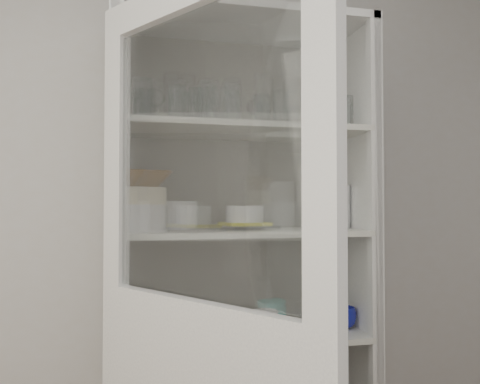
{
  "coord_description": "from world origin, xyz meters",
  "views": [
    {
      "loc": [
        -0.27,
        -0.68,
        1.35
      ],
      "look_at": [
        0.2,
        1.27,
        1.41
      ],
      "focal_mm": 38.0,
      "sensor_mm": 36.0,
      "label": 1
    }
  ],
  "objects_px": {
    "plate_stack_back": "(169,215)",
    "yellow_trivet": "(245,224)",
    "goblet_3": "(324,119)",
    "goblet_2": "(255,115)",
    "grey_bowl_stack": "(334,207)",
    "mug_blue": "(342,318)",
    "teal_jar": "(277,314)",
    "cream_bowl": "(139,196)",
    "glass_platter": "(245,227)",
    "goblet_1": "(181,108)",
    "measuring_cups": "(209,333)",
    "mug_teal": "(271,314)",
    "mug_white": "(264,323)",
    "terracotta_bowl": "(139,180)",
    "pantry_cabinet": "(236,308)",
    "goblet_0": "(155,107)",
    "white_ramekin": "(245,214)",
    "plate_stack_front": "(139,218)",
    "white_canister": "(134,318)"
  },
  "relations": [
    {
      "from": "plate_stack_back",
      "to": "yellow_trivet",
      "type": "distance_m",
      "value": 0.31
    },
    {
      "from": "yellow_trivet",
      "to": "plate_stack_back",
      "type": "bearing_deg",
      "value": 160.06
    },
    {
      "from": "plate_stack_back",
      "to": "goblet_3",
      "type": "bearing_deg",
      "value": 0.95
    },
    {
      "from": "goblet_2",
      "to": "plate_stack_back",
      "type": "bearing_deg",
      "value": -179.74
    },
    {
      "from": "grey_bowl_stack",
      "to": "yellow_trivet",
      "type": "bearing_deg",
      "value": -179.22
    },
    {
      "from": "goblet_2",
      "to": "mug_blue",
      "type": "bearing_deg",
      "value": -28.42
    },
    {
      "from": "teal_jar",
      "to": "grey_bowl_stack",
      "type": "bearing_deg",
      "value": -10.03
    },
    {
      "from": "cream_bowl",
      "to": "glass_platter",
      "type": "relative_size",
      "value": 0.69
    },
    {
      "from": "goblet_1",
      "to": "measuring_cups",
      "type": "xyz_separation_m",
      "value": [
        0.09,
        -0.17,
        -0.87
      ]
    },
    {
      "from": "cream_bowl",
      "to": "glass_platter",
      "type": "xyz_separation_m",
      "value": [
        0.42,
        0.09,
        -0.12
      ]
    },
    {
      "from": "glass_platter",
      "to": "plate_stack_back",
      "type": "bearing_deg",
      "value": 160.06
    },
    {
      "from": "mug_teal",
      "to": "mug_white",
      "type": "height_order",
      "value": "mug_teal"
    },
    {
      "from": "goblet_3",
      "to": "terracotta_bowl",
      "type": "xyz_separation_m",
      "value": [
        -0.81,
        -0.21,
        -0.29
      ]
    },
    {
      "from": "yellow_trivet",
      "to": "grey_bowl_stack",
      "type": "height_order",
      "value": "grey_bowl_stack"
    },
    {
      "from": "plate_stack_back",
      "to": "mug_blue",
      "type": "height_order",
      "value": "plate_stack_back"
    },
    {
      "from": "goblet_1",
      "to": "grey_bowl_stack",
      "type": "relative_size",
      "value": 1.0
    },
    {
      "from": "pantry_cabinet",
      "to": "goblet_0",
      "type": "distance_m",
      "value": 0.87
    },
    {
      "from": "white_ramekin",
      "to": "teal_jar",
      "type": "xyz_separation_m",
      "value": [
        0.15,
        0.05,
        -0.41
      ]
    },
    {
      "from": "goblet_1",
      "to": "mug_white",
      "type": "bearing_deg",
      "value": -30.81
    },
    {
      "from": "glass_platter",
      "to": "white_ramekin",
      "type": "relative_size",
      "value": 1.9
    },
    {
      "from": "yellow_trivet",
      "to": "grey_bowl_stack",
      "type": "relative_size",
      "value": 0.94
    },
    {
      "from": "terracotta_bowl",
      "to": "mug_white",
      "type": "xyz_separation_m",
      "value": [
        0.47,
        -0.02,
        -0.54
      ]
    },
    {
      "from": "goblet_0",
      "to": "terracotta_bowl",
      "type": "xyz_separation_m",
      "value": [
        -0.07,
        -0.16,
        -0.3
      ]
    },
    {
      "from": "plate_stack_back",
      "to": "terracotta_bowl",
      "type": "relative_size",
      "value": 0.98
    },
    {
      "from": "teal_jar",
      "to": "mug_white",
      "type": "bearing_deg",
      "value": -121.79
    },
    {
      "from": "cream_bowl",
      "to": "measuring_cups",
      "type": "xyz_separation_m",
      "value": [
        0.26,
        -0.01,
        -0.51
      ]
    },
    {
      "from": "measuring_cups",
      "to": "plate_stack_front",
      "type": "bearing_deg",
      "value": 178.21
    },
    {
      "from": "cream_bowl",
      "to": "mug_blue",
      "type": "bearing_deg",
      "value": 1.83
    },
    {
      "from": "glass_platter",
      "to": "white_canister",
      "type": "xyz_separation_m",
      "value": [
        -0.43,
        0.0,
        -0.34
      ]
    },
    {
      "from": "goblet_1",
      "to": "white_canister",
      "type": "height_order",
      "value": "goblet_1"
    },
    {
      "from": "goblet_0",
      "to": "white_ramekin",
      "type": "xyz_separation_m",
      "value": [
        0.35,
        -0.06,
        -0.43
      ]
    },
    {
      "from": "white_ramekin",
      "to": "mug_blue",
      "type": "bearing_deg",
      "value": -9.53
    },
    {
      "from": "teal_jar",
      "to": "goblet_1",
      "type": "bearing_deg",
      "value": 177.28
    },
    {
      "from": "plate_stack_front",
      "to": "mug_teal",
      "type": "distance_m",
      "value": 0.67
    },
    {
      "from": "pantry_cabinet",
      "to": "goblet_1",
      "type": "relative_size",
      "value": 11.68
    },
    {
      "from": "goblet_0",
      "to": "measuring_cups",
      "type": "distance_m",
      "value": 0.9
    },
    {
      "from": "plate_stack_back",
      "to": "mug_white",
      "type": "relative_size",
      "value": 2.23
    },
    {
      "from": "cream_bowl",
      "to": "mug_white",
      "type": "distance_m",
      "value": 0.67
    },
    {
      "from": "goblet_0",
      "to": "terracotta_bowl",
      "type": "bearing_deg",
      "value": -113.82
    },
    {
      "from": "glass_platter",
      "to": "teal_jar",
      "type": "bearing_deg",
      "value": 18.1
    },
    {
      "from": "goblet_0",
      "to": "white_ramekin",
      "type": "relative_size",
      "value": 1.17
    },
    {
      "from": "measuring_cups",
      "to": "mug_blue",
      "type": "bearing_deg",
      "value": 3.5
    },
    {
      "from": "glass_platter",
      "to": "white_ramekin",
      "type": "height_order",
      "value": "white_ramekin"
    },
    {
      "from": "plate_stack_front",
      "to": "mug_white",
      "type": "height_order",
      "value": "plate_stack_front"
    },
    {
      "from": "mug_blue",
      "to": "mug_white",
      "type": "height_order",
      "value": "mug_white"
    },
    {
      "from": "plate_stack_back",
      "to": "mug_white",
      "type": "bearing_deg",
      "value": -32.59
    },
    {
      "from": "yellow_trivet",
      "to": "white_canister",
      "type": "distance_m",
      "value": 0.56
    },
    {
      "from": "terracotta_bowl",
      "to": "measuring_cups",
      "type": "xyz_separation_m",
      "value": [
        0.26,
        -0.01,
        -0.57
      ]
    },
    {
      "from": "white_canister",
      "to": "goblet_0",
      "type": "bearing_deg",
      "value": 37.91
    },
    {
      "from": "cream_bowl",
      "to": "mug_teal",
      "type": "bearing_deg",
      "value": 11.73
    }
  ]
}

